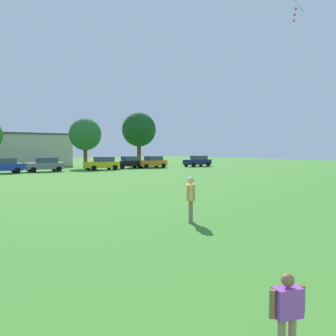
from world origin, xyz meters
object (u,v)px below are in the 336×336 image
(child_kite_flyer, at_px, (287,308))
(parked_car_blue_3, at_px, (2,166))
(parked_car_gray_4, at_px, (45,165))
(tree_right, at_px, (85,135))
(parked_car_black_6, at_px, (129,162))
(adult_bystander, at_px, (191,195))
(parked_car_yellow_5, at_px, (102,163))
(parked_car_orange_7, at_px, (152,162))
(kite, at_px, (295,4))
(parked_car_navy_8, at_px, (198,161))
(tree_far_right, at_px, (139,130))

(child_kite_flyer, xyz_separation_m, parked_car_blue_3, (4.00, 39.72, 0.21))
(child_kite_flyer, xyz_separation_m, parked_car_gray_4, (8.70, 40.01, 0.21))
(tree_right, bearing_deg, parked_car_black_6, -42.79)
(adult_bystander, height_order, parked_car_yellow_5, parked_car_yellow_5)
(parked_car_orange_7, xyz_separation_m, tree_right, (-8.05, 4.91, 3.89))
(kite, bearing_deg, parked_car_navy_8, 54.68)
(parked_car_yellow_5, relative_size, parked_car_navy_8, 1.00)
(child_kite_flyer, relative_size, kite, 1.06)
(parked_car_gray_4, xyz_separation_m, tree_far_right, (17.74, 8.07, 5.02))
(parked_car_blue_3, xyz_separation_m, tree_far_right, (22.45, 8.37, 5.02))
(child_kite_flyer, relative_size, parked_car_orange_7, 0.25)
(child_kite_flyer, xyz_separation_m, tree_far_right, (26.44, 48.08, 5.23))
(tree_far_right, bearing_deg, parked_car_blue_3, -159.56)
(adult_bystander, xyz_separation_m, parked_car_blue_3, (-0.31, 32.49, -0.12))
(child_kite_flyer, distance_m, parked_car_blue_3, 39.92)
(parked_car_blue_3, xyz_separation_m, tree_right, (11.88, 5.40, 3.89))
(parked_car_yellow_5, bearing_deg, parked_car_black_6, -164.15)
(parked_car_blue_3, bearing_deg, parked_car_orange_7, -178.59)
(tree_right, bearing_deg, parked_car_orange_7, -31.37)
(parked_car_yellow_5, xyz_separation_m, parked_car_navy_8, (15.96, -0.07, 0.00))
(parked_car_yellow_5, relative_size, tree_far_right, 0.49)
(parked_car_orange_7, height_order, tree_right, tree_right)
(parked_car_blue_3, height_order, parked_car_yellow_5, same)
(parked_car_orange_7, distance_m, parked_car_navy_8, 7.92)
(parked_car_yellow_5, distance_m, tree_far_right, 14.54)
(adult_bystander, height_order, parked_car_gray_4, parked_car_gray_4)
(parked_car_navy_8, bearing_deg, tree_far_right, -58.21)
(parked_car_blue_3, bearing_deg, parked_car_navy_8, 179.41)
(parked_car_navy_8, bearing_deg, adult_bystander, 49.50)
(parked_car_yellow_5, relative_size, tree_right, 0.61)
(parked_car_yellow_5, bearing_deg, parked_car_orange_7, -174.95)
(kite, distance_m, tree_right, 40.65)
(parked_car_navy_8, bearing_deg, parked_car_orange_7, -5.65)
(kite, relative_size, parked_car_blue_3, 0.24)
(parked_car_blue_3, bearing_deg, tree_far_right, -159.56)
(adult_bystander, height_order, kite, kite)
(kite, xyz_separation_m, tree_right, (8.16, 39.70, -3.18))
(kite, height_order, parked_car_gray_4, kite)
(parked_car_yellow_5, distance_m, parked_car_navy_8, 15.96)
(child_kite_flyer, distance_m, parked_car_black_6, 45.68)
(parked_car_orange_7, distance_m, tree_far_right, 9.67)
(adult_bystander, bearing_deg, parked_car_yellow_5, 17.85)
(parked_car_blue_3, xyz_separation_m, parked_car_orange_7, (19.93, 0.49, 0.00))
(adult_bystander, distance_m, parked_car_black_6, 37.30)
(parked_car_yellow_5, height_order, parked_car_orange_7, same)
(parked_car_blue_3, height_order, parked_car_black_6, same)
(child_kite_flyer, distance_m, parked_car_gray_4, 40.94)
(parked_car_blue_3, relative_size, parked_car_navy_8, 1.00)
(parked_car_yellow_5, height_order, parked_car_black_6, same)
(child_kite_flyer, height_order, parked_car_blue_3, parked_car_blue_3)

